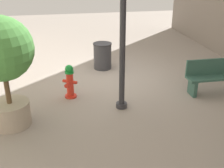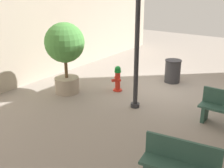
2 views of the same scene
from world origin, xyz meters
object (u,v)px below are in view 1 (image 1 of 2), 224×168
(fire_hydrant, at_px, (70,81))
(trash_bin, at_px, (103,56))
(planter_tree, at_px, (2,59))
(street_lamp, at_px, (123,10))
(bench_near, at_px, (214,76))

(fire_hydrant, distance_m, trash_bin, 2.36)
(planter_tree, bearing_deg, trash_bin, -129.18)
(fire_hydrant, bearing_deg, street_lamp, 146.04)
(planter_tree, relative_size, street_lamp, 0.63)
(trash_bin, bearing_deg, street_lamp, 90.44)
(bench_near, relative_size, street_lamp, 0.41)
(planter_tree, distance_m, street_lamp, 2.76)
(planter_tree, distance_m, trash_bin, 4.24)
(street_lamp, bearing_deg, fire_hydrant, -33.96)
(trash_bin, bearing_deg, fire_hydrant, 59.08)
(street_lamp, bearing_deg, trash_bin, -89.56)
(fire_hydrant, relative_size, bench_near, 0.58)
(bench_near, bearing_deg, trash_bin, -42.18)
(planter_tree, bearing_deg, street_lamp, -173.04)
(fire_hydrant, height_order, planter_tree, planter_tree)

